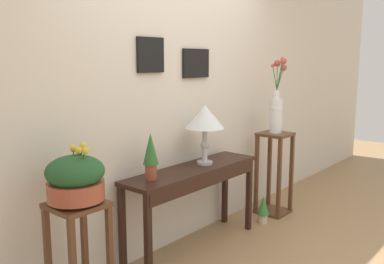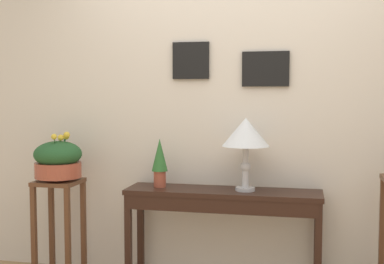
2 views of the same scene
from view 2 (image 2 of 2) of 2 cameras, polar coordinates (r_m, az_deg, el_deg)
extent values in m
cube|color=beige|center=(3.85, 4.86, 4.04)|extent=(9.00, 0.10, 2.80)
cube|color=black|center=(3.86, -0.13, 8.03)|extent=(0.28, 0.02, 0.28)
cube|color=#537DAA|center=(3.85, -0.15, 8.03)|extent=(0.22, 0.01, 0.22)
cube|color=black|center=(3.77, 8.27, 7.03)|extent=(0.34, 0.02, 0.26)
cube|color=#6FA85E|center=(3.76, 8.26, 7.03)|extent=(0.27, 0.01, 0.20)
cube|color=black|center=(3.67, 3.49, -6.77)|extent=(1.40, 0.35, 0.03)
cube|color=black|center=(3.53, 3.09, -8.32)|extent=(1.33, 0.03, 0.10)
cube|color=black|center=(3.78, -7.17, -12.16)|extent=(0.04, 0.04, 0.69)
cube|color=black|center=(3.58, 14.01, -13.20)|extent=(0.04, 0.04, 0.69)
cube|color=black|center=(4.04, -5.79, -11.07)|extent=(0.04, 0.04, 0.69)
cube|color=black|center=(3.85, 13.89, -11.94)|extent=(0.04, 0.04, 0.69)
cylinder|color=#B7B7BC|center=(3.64, 6.01, -6.39)|extent=(0.14, 0.14, 0.02)
cylinder|color=#B7B7BC|center=(3.62, 6.02, -5.05)|extent=(0.05, 0.05, 0.15)
sphere|color=#B7B7BC|center=(3.61, 6.03, -3.91)|extent=(0.08, 0.08, 0.08)
cylinder|color=#B7B7BC|center=(3.60, 6.03, -2.75)|extent=(0.04, 0.04, 0.15)
cone|color=silver|center=(3.59, 6.06, 0.00)|extent=(0.34, 0.34, 0.20)
cylinder|color=#9E4733|center=(3.77, -3.64, -5.28)|extent=(0.09, 0.09, 0.12)
cone|color=#2D662D|center=(3.74, -3.65, -2.57)|extent=(0.12, 0.12, 0.24)
cube|color=#56331E|center=(3.93, -14.78, -5.45)|extent=(0.31, 0.31, 0.03)
cube|color=#56331E|center=(3.96, -17.34, -10.96)|extent=(0.04, 0.03, 0.71)
cube|color=#56331E|center=(3.84, -13.79, -11.38)|extent=(0.04, 0.03, 0.71)
cube|color=#56331E|center=(4.19, -15.49, -10.09)|extent=(0.04, 0.04, 0.71)
cube|color=#56331E|center=(4.07, -12.10, -10.44)|extent=(0.04, 0.04, 0.71)
cylinder|color=#9E4733|center=(3.93, -14.79, -5.09)|extent=(0.15, 0.15, 0.02)
cylinder|color=#9E4733|center=(3.92, -14.81, -4.13)|extent=(0.34, 0.34, 0.11)
ellipsoid|color=#235128|center=(3.90, -14.84, -2.41)|extent=(0.35, 0.35, 0.19)
cylinder|color=#235128|center=(3.89, -14.68, -1.97)|extent=(0.04, 0.01, 0.19)
sphere|color=gold|center=(3.87, -14.53, -0.62)|extent=(0.05, 0.05, 0.05)
cylinder|color=#235128|center=(3.92, -14.38, -1.91)|extent=(0.05, 0.08, 0.19)
sphere|color=gold|center=(3.93, -13.94, -0.51)|extent=(0.04, 0.04, 0.04)
cylinder|color=#235128|center=(3.88, -14.37, -1.82)|extent=(0.08, 0.02, 0.21)
sphere|color=gold|center=(3.86, -13.90, -0.31)|extent=(0.05, 0.05, 0.05)
cylinder|color=#235128|center=(3.89, -14.43, -1.93)|extent=(0.07, 0.02, 0.19)
sphere|color=gold|center=(3.87, -14.04, -0.52)|extent=(0.04, 0.04, 0.04)
cylinder|color=#235128|center=(3.86, -15.03, -1.93)|extent=(0.03, 0.10, 0.20)
sphere|color=gold|center=(3.80, -15.25, -0.51)|extent=(0.04, 0.04, 0.04)
cube|color=#56331E|center=(3.76, 20.54, -11.04)|extent=(0.04, 0.04, 0.82)
camera|label=1|loc=(3.45, -54.90, 6.03)|focal=39.03mm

